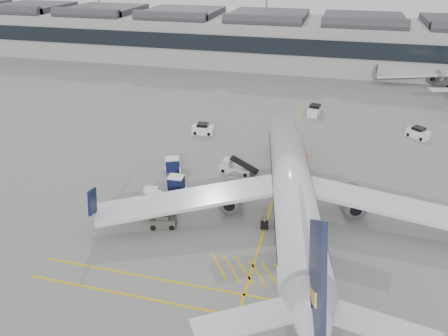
% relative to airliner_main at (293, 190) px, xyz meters
% --- Properties ---
extents(ground, '(220.00, 220.00, 0.00)m').
position_rel_airliner_main_xyz_m(ground, '(-12.39, -2.62, -3.53)').
color(ground, gray).
rests_on(ground, ground).
extents(terminal, '(200.00, 20.45, 12.40)m').
position_rel_airliner_main_xyz_m(terminal, '(-12.39, 69.31, 2.61)').
color(terminal, '#9E9E99').
rests_on(terminal, ground).
extents(apron_markings, '(0.25, 60.00, 0.01)m').
position_rel_airliner_main_xyz_m(apron_markings, '(-2.39, 7.38, -3.53)').
color(apron_markings, gold).
rests_on(apron_markings, ground).
extents(airliner_main, '(40.71, 44.87, 12.03)m').
position_rel_airliner_main_xyz_m(airliner_main, '(0.00, 0.00, 0.00)').
color(airliner_main, silver).
rests_on(airliner_main, ground).
extents(belt_loader, '(5.27, 2.27, 2.10)m').
position_rel_airliner_main_xyz_m(belt_loader, '(-8.33, 9.27, -2.92)').
color(belt_loader, beige).
rests_on(belt_loader, ground).
extents(baggage_cart_a, '(2.00, 1.68, 2.02)m').
position_rel_airliner_main_xyz_m(baggage_cart_a, '(-14.02, 2.52, -2.45)').
color(baggage_cart_a, gray).
rests_on(baggage_cart_a, ground).
extents(baggage_cart_b, '(2.39, 2.22, 2.02)m').
position_rel_airliner_main_xyz_m(baggage_cart_b, '(-16.23, 7.15, -2.45)').
color(baggage_cart_b, gray).
rests_on(baggage_cart_b, ground).
extents(baggage_cart_c, '(1.83, 1.58, 1.73)m').
position_rel_airliner_main_xyz_m(baggage_cart_c, '(-15.94, -0.49, -2.61)').
color(baggage_cart_c, gray).
rests_on(baggage_cart_c, ground).
extents(baggage_cart_d, '(2.15, 1.92, 1.93)m').
position_rel_airliner_main_xyz_m(baggage_cart_d, '(-15.24, -1.48, -2.50)').
color(baggage_cart_d, gray).
rests_on(baggage_cart_d, ground).
extents(ramp_agent_a, '(0.63, 0.71, 1.65)m').
position_rel_airliner_main_xyz_m(ramp_agent_a, '(-8.65, 2.88, -2.71)').
color(ramp_agent_a, '#FF550D').
rests_on(ramp_agent_a, ground).
extents(ramp_agent_b, '(0.89, 0.72, 1.73)m').
position_rel_airliner_main_xyz_m(ramp_agent_b, '(-6.51, 3.42, -2.67)').
color(ramp_agent_b, '#DB4D0B').
rests_on(ramp_agent_b, ground).
extents(pushback_tug, '(3.01, 2.27, 1.50)m').
position_rel_airliner_main_xyz_m(pushback_tug, '(-12.81, -4.78, -2.87)').
color(pushback_tug, '#484C41').
rests_on(pushback_tug, ground).
extents(safety_cone_nose, '(0.39, 0.39, 0.54)m').
position_rel_airliner_main_xyz_m(safety_cone_nose, '(0.36, 16.28, -3.26)').
color(safety_cone_nose, '#F24C0A').
rests_on(safety_cone_nose, ground).
extents(safety_cone_engine, '(0.33, 0.33, 0.45)m').
position_rel_airliner_main_xyz_m(safety_cone_engine, '(3.05, 5.64, -3.31)').
color(safety_cone_engine, '#F24C0A').
rests_on(safety_cone_engine, ground).
extents(service_van_left, '(3.45, 1.93, 1.71)m').
position_rel_airliner_main_xyz_m(service_van_left, '(-16.32, 20.83, -2.77)').
color(service_van_left, silver).
rests_on(service_van_left, ground).
extents(service_van_mid, '(2.43, 3.92, 1.88)m').
position_rel_airliner_main_xyz_m(service_van_mid, '(0.13, 34.00, -2.69)').
color(service_van_mid, silver).
rests_on(service_van_mid, ground).
extents(service_van_right, '(3.58, 3.34, 1.69)m').
position_rel_airliner_main_xyz_m(service_van_right, '(16.24, 27.69, -2.78)').
color(service_van_right, silver).
rests_on(service_van_right, ground).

